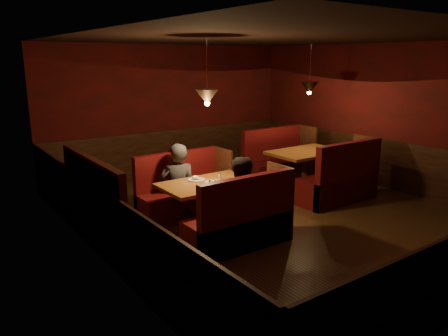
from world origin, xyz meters
TOP-DOWN VIEW (x-y plane):
  - room at (-0.28, 0.04)m, footprint 6.02×7.02m
  - main_table at (-1.28, -0.00)m, footprint 1.44×0.87m
  - main_bench_far at (-1.26, 0.81)m, footprint 1.58×0.56m
  - main_bench_near at (-1.26, -0.82)m, footprint 1.58×0.56m
  - second_table at (1.44, 0.61)m, footprint 1.46×0.93m
  - second_bench_far at (1.47, 1.48)m, footprint 1.61×0.60m
  - second_bench_near at (1.47, -0.27)m, footprint 1.61×0.60m
  - diner_a at (-1.45, 0.63)m, footprint 0.70×0.59m
  - diner_b at (-1.09, -0.66)m, footprint 0.89×0.77m

SIDE VIEW (x-z plane):
  - main_bench_far at x=-1.26m, z-range -0.20..0.88m
  - main_bench_near at x=-1.26m, z-range -0.20..0.88m
  - second_bench_far at x=1.47m, z-range -0.21..0.94m
  - second_bench_near at x=1.47m, z-range -0.21..0.94m
  - main_table at x=-1.28m, z-range 0.09..1.10m
  - second_table at x=1.44m, z-range 0.20..1.02m
  - diner_b at x=-1.09m, z-range 0.00..1.60m
  - diner_a at x=-1.45m, z-range 0.00..1.64m
  - room at x=-0.28m, z-range -0.41..2.51m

